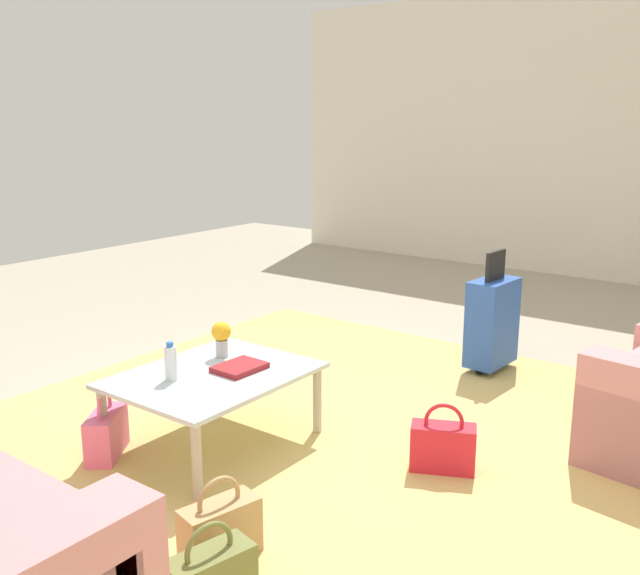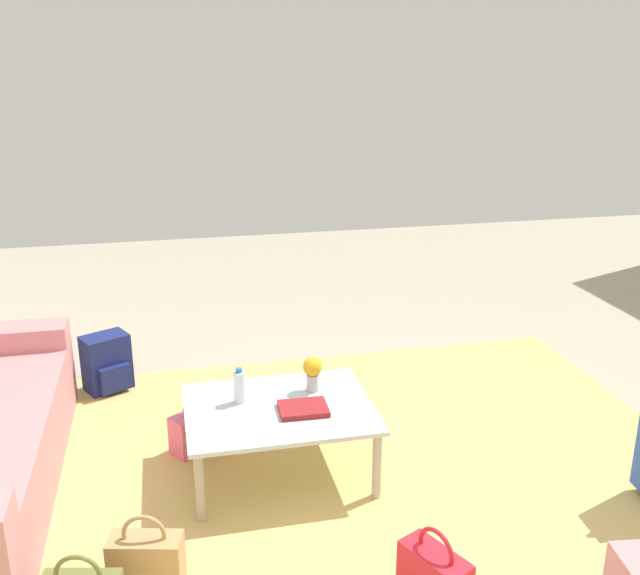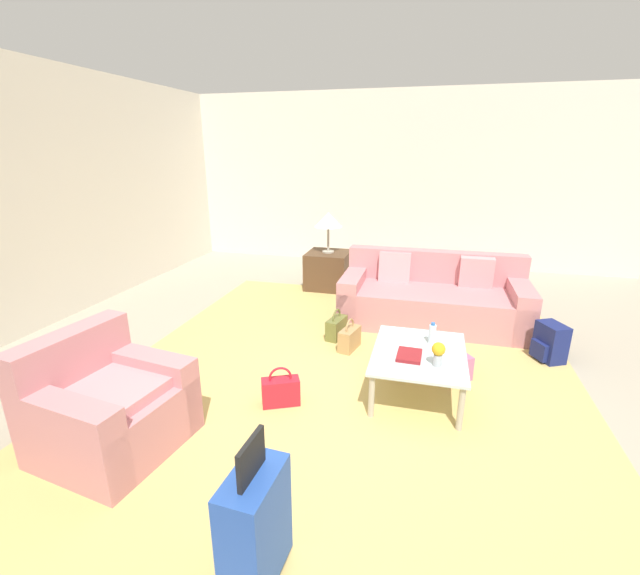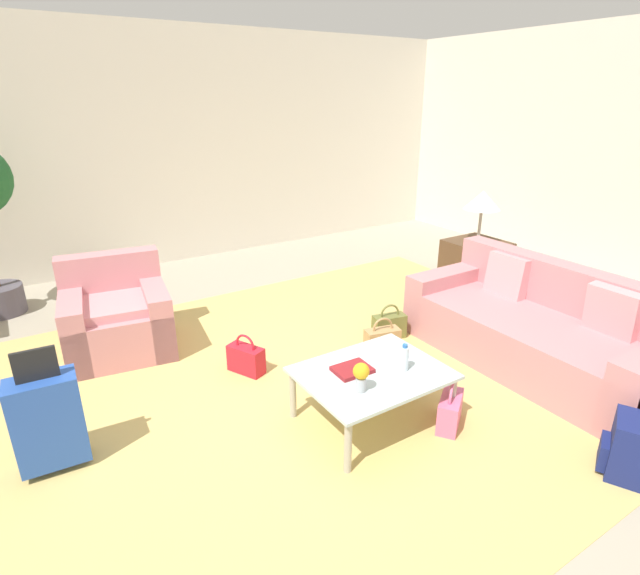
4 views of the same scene
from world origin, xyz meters
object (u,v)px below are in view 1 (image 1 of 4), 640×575
at_px(coffee_table, 213,381).
at_px(flower_vase, 221,336).
at_px(handbag_tan, 220,529).
at_px(handbag_red, 443,446).
at_px(suitcase_blue, 492,321).
at_px(handbag_pink, 106,433).
at_px(coffee_table_book, 240,367).
at_px(water_bottle, 171,363).

relative_size(coffee_table, flower_vase, 4.95).
relative_size(handbag_tan, handbag_red, 1.00).
distance_m(suitcase_blue, handbag_red, 1.59).
bearing_deg(handbag_pink, coffee_table_book, 141.74).
xyz_separation_m(coffee_table, suitcase_blue, (-2.00, 0.70, -0.01)).
height_order(coffee_table, suitcase_blue, suitcase_blue).
bearing_deg(flower_vase, water_bottle, 6.79).
bearing_deg(flower_vase, coffee_table, 34.29).
bearing_deg(coffee_table, suitcase_blue, 160.71).
bearing_deg(coffee_table, coffee_table_book, 146.31).
height_order(flower_vase, handbag_tan, flower_vase).
relative_size(coffee_table_book, suitcase_blue, 0.31).
bearing_deg(handbag_red, coffee_table_book, -70.91).
bearing_deg(handbag_pink, handbag_red, 121.77).
distance_m(coffee_table_book, handbag_pink, 0.77).
height_order(water_bottle, suitcase_blue, suitcase_blue).
relative_size(flower_vase, handbag_tan, 0.57).
relative_size(water_bottle, flower_vase, 1.00).
xyz_separation_m(water_bottle, handbag_tan, (0.52, 0.85, -0.37)).
xyz_separation_m(water_bottle, suitcase_blue, (-2.20, 0.80, -0.15)).
bearing_deg(water_bottle, handbag_tan, 58.65).
height_order(coffee_table_book, handbag_red, coffee_table_book).
xyz_separation_m(water_bottle, handbag_pink, (0.23, -0.26, -0.37)).
distance_m(coffee_table, flower_vase, 0.32).
height_order(coffee_table, handbag_pink, coffee_table).
bearing_deg(handbag_pink, flower_vase, 162.41).
relative_size(coffee_table_book, flower_vase, 1.27).
xyz_separation_m(handbag_pink, handbag_red, (-0.91, 1.48, 0.00)).
relative_size(flower_vase, handbag_red, 0.57).
bearing_deg(suitcase_blue, handbag_pink, -23.48).
bearing_deg(handbag_tan, coffee_table_book, -141.31).
relative_size(coffee_table_book, handbag_pink, 0.73).
xyz_separation_m(flower_vase, handbag_tan, (0.94, 0.90, -0.40)).
distance_m(coffee_table, handbag_red, 1.24).
xyz_separation_m(water_bottle, flower_vase, (-0.42, -0.05, 0.03)).
distance_m(flower_vase, handbag_pink, 0.80).
bearing_deg(coffee_table, handbag_red, 113.20).
xyz_separation_m(handbag_tan, handbag_pink, (-0.28, -1.11, 0.00)).
xyz_separation_m(coffee_table, handbag_pink, (0.43, -0.36, -0.23)).
relative_size(coffee_table, water_bottle, 4.98).
distance_m(coffee_table_book, flower_vase, 0.27).
relative_size(flower_vase, handbag_pink, 0.57).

